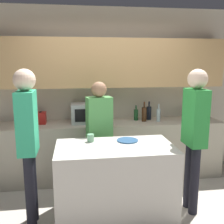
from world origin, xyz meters
name	(u,v)px	position (x,y,z in m)	size (l,w,h in m)	color
back_wall	(106,81)	(0.00, 1.66, 1.54)	(6.40, 0.40, 2.70)	beige
back_counter	(109,150)	(0.00, 1.39, 0.45)	(3.60, 0.62, 0.91)	#B7AD99
kitchen_island	(115,182)	(-0.07, 0.26, 0.45)	(1.37, 0.75, 0.89)	beige
microwave	(88,113)	(-0.32, 1.45, 1.06)	(0.52, 0.39, 0.30)	#B7BABC
toaster	(37,118)	(-1.10, 1.45, 1.00)	(0.26, 0.16, 0.18)	#B21E19
potted_plant	(188,107)	(1.33, 1.45, 1.10)	(0.14, 0.14, 0.39)	#333D4C
bottle_0	(136,114)	(0.46, 1.48, 1.00)	(0.07, 0.07, 0.25)	#194723
bottle_1	(144,114)	(0.57, 1.39, 1.03)	(0.08, 0.08, 0.31)	#472814
bottle_2	(149,113)	(0.68, 1.49, 1.02)	(0.08, 0.08, 0.30)	black
bottle_3	(158,115)	(0.80, 1.35, 1.01)	(0.06, 0.06, 0.28)	silver
plate_on_island	(127,140)	(0.11, 0.43, 0.90)	(0.26, 0.26, 0.01)	#2D5684
cup_0	(91,138)	(-0.34, 0.46, 0.94)	(0.08, 0.08, 0.09)	#73AB83
person_left	(28,134)	(-1.04, 0.25, 1.07)	(0.23, 0.34, 1.78)	black
person_center	(195,128)	(0.89, 0.27, 1.06)	(0.23, 0.34, 1.77)	black
person_right	(99,129)	(-0.19, 0.90, 0.94)	(0.37, 0.25, 1.59)	black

